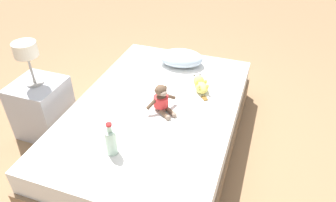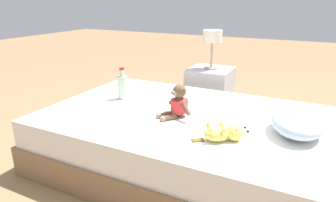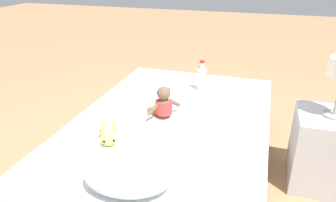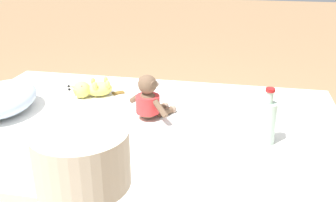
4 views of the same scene
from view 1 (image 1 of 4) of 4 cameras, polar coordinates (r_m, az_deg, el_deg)
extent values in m
plane|color=#93704C|center=(2.91, -2.12, -7.51)|extent=(16.00, 16.00, 0.00)
cube|color=#846647|center=(2.84, -2.17, -5.89)|extent=(1.36, 2.08, 0.22)
cube|color=white|center=(2.70, -2.27, -2.54)|extent=(1.32, 2.02, 0.20)
ellipsoid|color=silver|center=(3.19, 2.39, 7.82)|extent=(0.48, 0.37, 0.15)
ellipsoid|color=brown|center=(2.55, -1.29, -0.11)|extent=(0.15, 0.15, 0.15)
cylinder|color=red|center=(2.55, -1.29, -0.02)|extent=(0.17, 0.17, 0.09)
sphere|color=brown|center=(2.49, -1.32, 1.95)|extent=(0.10, 0.10, 0.10)
ellipsoid|color=gray|center=(2.47, -0.80, 1.38)|extent=(0.07, 0.08, 0.04)
sphere|color=black|center=(2.47, -0.48, 1.84)|extent=(0.01, 0.01, 0.01)
sphere|color=black|center=(2.45, -1.18, 1.57)|extent=(0.01, 0.01, 0.01)
cylinder|color=brown|center=(2.51, -0.46, 2.51)|extent=(0.03, 0.03, 0.03)
cylinder|color=brown|center=(2.46, -2.21, 1.84)|extent=(0.03, 0.03, 0.03)
cylinder|color=brown|center=(2.59, 0.47, 0.78)|extent=(0.08, 0.09, 0.08)
cylinder|color=brown|center=(2.51, -3.12, -0.66)|extent=(0.08, 0.09, 0.08)
cylinder|color=brown|center=(2.54, 0.48, -1.96)|extent=(0.10, 0.09, 0.04)
cylinder|color=brown|center=(2.51, -0.64, -2.44)|extent=(0.10, 0.09, 0.04)
sphere|color=gray|center=(2.51, 1.13, -2.54)|extent=(0.04, 0.04, 0.04)
sphere|color=gray|center=(2.48, 0.00, -3.03)|extent=(0.04, 0.04, 0.04)
ellipsoid|color=#EAE066|center=(2.80, 6.13, 2.43)|extent=(0.17, 0.18, 0.08)
sphere|color=#EAE066|center=(2.88, 5.63, 3.68)|extent=(0.10, 0.10, 0.10)
cone|color=#EAE066|center=(2.90, 4.90, 4.24)|extent=(0.06, 0.07, 0.05)
sphere|color=black|center=(2.92, 4.77, 4.66)|extent=(0.02, 0.02, 0.02)
cone|color=#EAE066|center=(2.91, 5.97, 4.33)|extent=(0.06, 0.07, 0.05)
sphere|color=black|center=(2.93, 5.84, 4.75)|extent=(0.02, 0.02, 0.02)
sphere|color=red|center=(2.85, 5.08, 4.09)|extent=(0.02, 0.02, 0.02)
sphere|color=red|center=(2.87, 6.24, 4.19)|extent=(0.02, 0.02, 0.02)
ellipsoid|color=#EAE066|center=(2.79, 5.19, 3.33)|extent=(0.04, 0.04, 0.05)
ellipsoid|color=#EAE066|center=(2.81, 6.86, 3.48)|extent=(0.04, 0.04, 0.05)
ellipsoid|color=#EAE066|center=(2.73, 5.65, 2.50)|extent=(0.04, 0.04, 0.05)
ellipsoid|color=#EAE066|center=(2.75, 7.18, 2.64)|extent=(0.04, 0.04, 0.05)
cube|color=brown|center=(2.73, 6.66, 0.50)|extent=(0.07, 0.08, 0.01)
cylinder|color=#B2D1B7|center=(2.19, -10.28, -7.40)|extent=(0.08, 0.08, 0.19)
cylinder|color=#B2D1B7|center=(2.11, -10.63, -4.95)|extent=(0.03, 0.03, 0.05)
cylinder|color=red|center=(2.09, -10.73, -4.24)|extent=(0.04, 0.04, 0.01)
cube|color=#B2B2B7|center=(3.10, -21.85, -1.17)|extent=(0.42, 0.42, 0.53)
cylinder|color=gray|center=(2.95, -23.01, 3.03)|extent=(0.14, 0.14, 0.01)
cylinder|color=gray|center=(2.89, -23.63, 5.27)|extent=(0.02, 0.02, 0.26)
cylinder|color=beige|center=(2.80, -24.54, 8.53)|extent=(0.19, 0.19, 0.12)
camera|label=2|loc=(3.06, 40.15, 12.93)|focal=32.19mm
camera|label=3|loc=(4.08, -0.40, 28.22)|focal=33.32mm
camera|label=4|loc=(2.96, -39.37, 13.47)|focal=40.52mm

